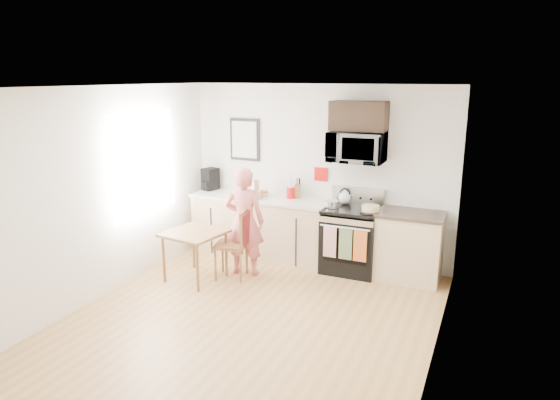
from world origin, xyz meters
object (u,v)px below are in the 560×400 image
at_px(chair, 241,234).
at_px(microwave, 357,147).
at_px(dining_table, 195,237).
at_px(range, 351,241).
at_px(cake, 371,209).
at_px(person, 244,221).

bearing_deg(chair, microwave, 22.61).
relative_size(dining_table, chair, 0.74).
xyz_separation_m(range, cake, (0.28, -0.11, 0.53)).
height_order(person, cake, person).
bearing_deg(chair, range, 19.54).
bearing_deg(cake, range, 157.73).
bearing_deg(cake, microwave, 141.95).
bearing_deg(microwave, cake, -38.05).
relative_size(range, microwave, 1.53).
bearing_deg(chair, dining_table, -166.97).
relative_size(microwave, chair, 0.78).
bearing_deg(dining_table, person, 40.58).
distance_m(microwave, cake, 0.87).
distance_m(range, dining_table, 2.19).
bearing_deg(range, dining_table, -148.20).
distance_m(person, dining_table, 0.71).
distance_m(chair, cake, 1.78).
relative_size(range, chair, 1.19).
bearing_deg(person, chair, 87.95).
relative_size(microwave, person, 0.50).
xyz_separation_m(person, cake, (1.61, 0.59, 0.21)).
xyz_separation_m(microwave, chair, (-1.30, -0.97, -1.13)).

